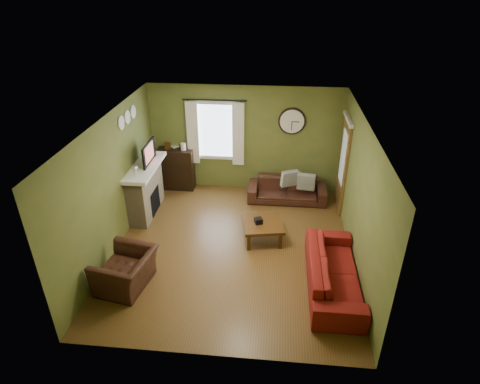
# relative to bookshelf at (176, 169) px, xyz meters

# --- Properties ---
(floor) EXTENTS (4.60, 5.20, 0.00)m
(floor) POSITION_rel_bookshelf_xyz_m (1.70, -2.39, -0.52)
(floor) COLOR brown
(floor) RESTS_ON ground
(ceiling) EXTENTS (4.60, 5.20, 0.00)m
(ceiling) POSITION_rel_bookshelf_xyz_m (1.70, -2.39, 2.08)
(ceiling) COLOR white
(ceiling) RESTS_ON ground
(wall_left) EXTENTS (0.00, 5.20, 2.60)m
(wall_left) POSITION_rel_bookshelf_xyz_m (-0.60, -2.39, 0.78)
(wall_left) COLOR #5C662B
(wall_left) RESTS_ON ground
(wall_right) EXTENTS (0.00, 5.20, 2.60)m
(wall_right) POSITION_rel_bookshelf_xyz_m (4.00, -2.39, 0.78)
(wall_right) COLOR #5C662B
(wall_right) RESTS_ON ground
(wall_back) EXTENTS (4.60, 0.00, 2.60)m
(wall_back) POSITION_rel_bookshelf_xyz_m (1.70, 0.21, 0.78)
(wall_back) COLOR #5C662B
(wall_back) RESTS_ON ground
(wall_front) EXTENTS (4.60, 0.00, 2.60)m
(wall_front) POSITION_rel_bookshelf_xyz_m (1.70, -4.99, 0.78)
(wall_front) COLOR #5C662B
(wall_front) RESTS_ON ground
(fireplace) EXTENTS (0.40, 1.40, 1.10)m
(fireplace) POSITION_rel_bookshelf_xyz_m (-0.40, -1.24, 0.03)
(fireplace) COLOR tan
(fireplace) RESTS_ON floor
(firebox) EXTENTS (0.04, 0.60, 0.55)m
(firebox) POSITION_rel_bookshelf_xyz_m (-0.21, -1.24, -0.22)
(firebox) COLOR black
(firebox) RESTS_ON fireplace
(mantel) EXTENTS (0.58, 1.60, 0.08)m
(mantel) POSITION_rel_bookshelf_xyz_m (-0.37, -1.24, 0.62)
(mantel) COLOR white
(mantel) RESTS_ON fireplace
(tv) EXTENTS (0.08, 0.60, 0.35)m
(tv) POSITION_rel_bookshelf_xyz_m (-0.35, -1.09, 0.83)
(tv) COLOR black
(tv) RESTS_ON mantel
(tv_screen) EXTENTS (0.02, 0.62, 0.36)m
(tv_screen) POSITION_rel_bookshelf_xyz_m (-0.27, -1.09, 0.89)
(tv_screen) COLOR #994C3F
(tv_screen) RESTS_ON mantel
(medallion_left) EXTENTS (0.28, 0.28, 0.03)m
(medallion_left) POSITION_rel_bookshelf_xyz_m (-0.58, -1.59, 1.73)
(medallion_left) COLOR white
(medallion_left) RESTS_ON wall_left
(medallion_mid) EXTENTS (0.28, 0.28, 0.03)m
(medallion_mid) POSITION_rel_bookshelf_xyz_m (-0.58, -1.24, 1.73)
(medallion_mid) COLOR white
(medallion_mid) RESTS_ON wall_left
(medallion_right) EXTENTS (0.28, 0.28, 0.03)m
(medallion_right) POSITION_rel_bookshelf_xyz_m (-0.58, -0.89, 1.73)
(medallion_right) COLOR white
(medallion_right) RESTS_ON wall_left
(window_pane) EXTENTS (1.00, 0.02, 1.30)m
(window_pane) POSITION_rel_bookshelf_xyz_m (1.00, 0.19, 0.98)
(window_pane) COLOR silver
(window_pane) RESTS_ON wall_back
(curtain_rod) EXTENTS (0.03, 0.03, 1.50)m
(curtain_rod) POSITION_rel_bookshelf_xyz_m (1.00, 0.09, 1.75)
(curtain_rod) COLOR black
(curtain_rod) RESTS_ON wall_back
(curtain_left) EXTENTS (0.28, 0.04, 1.55)m
(curtain_left) POSITION_rel_bookshelf_xyz_m (0.45, 0.09, 0.93)
(curtain_left) COLOR white
(curtain_left) RESTS_ON wall_back
(curtain_right) EXTENTS (0.28, 0.04, 1.55)m
(curtain_right) POSITION_rel_bookshelf_xyz_m (1.55, 0.09, 0.93)
(curtain_right) COLOR white
(curtain_right) RESTS_ON wall_back
(wall_clock) EXTENTS (0.64, 0.06, 0.64)m
(wall_clock) POSITION_rel_bookshelf_xyz_m (2.80, 0.16, 1.28)
(wall_clock) COLOR white
(wall_clock) RESTS_ON wall_back
(door) EXTENTS (0.05, 0.90, 2.10)m
(door) POSITION_rel_bookshelf_xyz_m (3.97, -0.54, 0.53)
(door) COLOR brown
(door) RESTS_ON floor
(bookshelf) EXTENTS (0.88, 0.37, 1.04)m
(bookshelf) POSITION_rel_bookshelf_xyz_m (0.00, 0.00, 0.00)
(bookshelf) COLOR black
(bookshelf) RESTS_ON floor
(book) EXTENTS (0.28, 0.28, 0.02)m
(book) POSITION_rel_bookshelf_xyz_m (-0.12, 0.13, 0.44)
(book) COLOR #43270E
(book) RESTS_ON bookshelf
(sofa_brown) EXTENTS (1.85, 0.72, 0.54)m
(sofa_brown) POSITION_rel_bookshelf_xyz_m (2.77, -0.36, -0.25)
(sofa_brown) COLOR #341912
(sofa_brown) RESTS_ON floor
(pillow_left) EXTENTS (0.42, 0.18, 0.41)m
(pillow_left) POSITION_rel_bookshelf_xyz_m (3.19, -0.44, 0.03)
(pillow_left) COLOR gray
(pillow_left) RESTS_ON sofa_brown
(pillow_right) EXTENTS (0.41, 0.28, 0.40)m
(pillow_right) POSITION_rel_bookshelf_xyz_m (2.81, -0.31, 0.03)
(pillow_right) COLOR gray
(pillow_right) RESTS_ON sofa_brown
(sofa_red) EXTENTS (0.86, 2.19, 0.64)m
(sofa_red) POSITION_rel_bookshelf_xyz_m (3.55, -3.34, -0.20)
(sofa_red) COLOR maroon
(sofa_red) RESTS_ON floor
(armchair) EXTENTS (1.03, 1.13, 0.64)m
(armchair) POSITION_rel_bookshelf_xyz_m (-0.01, -3.67, -0.20)
(armchair) COLOR #341912
(armchair) RESTS_ON floor
(coffee_table) EXTENTS (0.92, 0.92, 0.42)m
(coffee_table) POSITION_rel_bookshelf_xyz_m (2.27, -2.08, -0.31)
(coffee_table) COLOR #43270E
(coffee_table) RESTS_ON floor
(tissue_box) EXTENTS (0.19, 0.19, 0.11)m
(tissue_box) POSITION_rel_bookshelf_xyz_m (2.18, -2.10, -0.12)
(tissue_box) COLOR black
(tissue_box) RESTS_ON coffee_table
(wine_glass_a) EXTENTS (0.07, 0.07, 0.21)m
(wine_glass_a) POSITION_rel_bookshelf_xyz_m (-0.35, -1.78, 0.76)
(wine_glass_a) COLOR white
(wine_glass_a) RESTS_ON mantel
(wine_glass_b) EXTENTS (0.07, 0.07, 0.20)m
(wine_glass_b) POSITION_rel_bookshelf_xyz_m (-0.35, -1.73, 0.76)
(wine_glass_b) COLOR white
(wine_glass_b) RESTS_ON mantel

